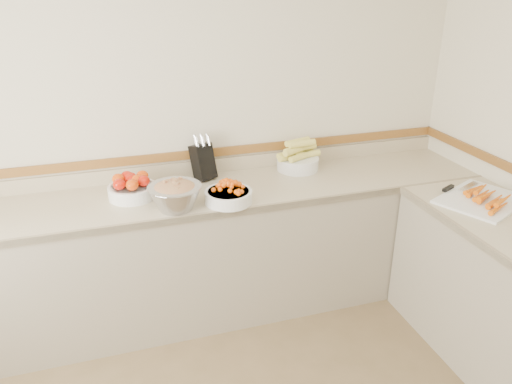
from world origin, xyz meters
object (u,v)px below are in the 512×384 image
object	(u,v)px
cherry_tomato_bowl	(228,194)
knife_block	(203,161)
tomato_bowl	(132,187)
corn_bowl	(298,159)
rhubarb_bowl	(175,195)
cutting_board	(483,199)

from	to	relation	value
cherry_tomato_bowl	knife_block	bearing A→B (deg)	98.43
knife_block	cherry_tomato_bowl	size ratio (longest dim) A/B	1.08
tomato_bowl	corn_bowl	distance (m)	1.18
knife_block	cherry_tomato_bowl	distance (m)	0.44
corn_bowl	rhubarb_bowl	world-z (taller)	corn_bowl
knife_block	tomato_bowl	distance (m)	0.52
cherry_tomato_bowl	rhubarb_bowl	size ratio (longest dim) A/B	0.92
corn_bowl	knife_block	bearing A→B (deg)	177.32
knife_block	rhubarb_bowl	distance (m)	0.50
cherry_tomato_bowl	rhubarb_bowl	bearing A→B (deg)	179.97
rhubarb_bowl	cutting_board	distance (m)	1.88
knife_block	rhubarb_bowl	bearing A→B (deg)	-121.20
tomato_bowl	knife_block	bearing A→B (deg)	19.23
knife_block	cherry_tomato_bowl	bearing A→B (deg)	-81.57
cutting_board	tomato_bowl	bearing A→B (deg)	160.64
tomato_bowl	cutting_board	world-z (taller)	tomato_bowl
knife_block	corn_bowl	bearing A→B (deg)	-2.68
knife_block	tomato_bowl	bearing A→B (deg)	-160.77
knife_block	corn_bowl	distance (m)	0.68
tomato_bowl	corn_bowl	bearing A→B (deg)	6.79
knife_block	tomato_bowl	xyz separation A→B (m)	(-0.49, -0.17, -0.06)
cherry_tomato_bowl	corn_bowl	xyz separation A→B (m)	(0.62, 0.40, 0.02)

